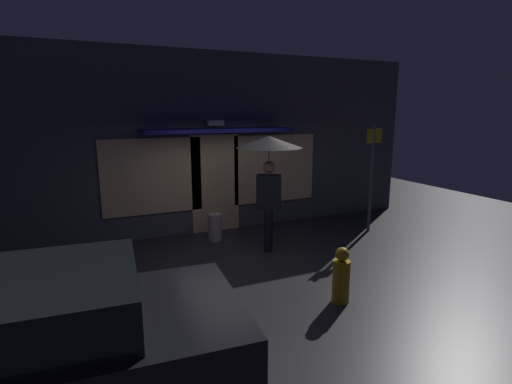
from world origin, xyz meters
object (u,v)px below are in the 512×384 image
at_px(street_sign_post, 372,172).
at_px(fire_hydrant, 341,277).
at_px(person_with_umbrella, 269,158).
at_px(sidewalk_bollard, 215,227).

height_order(street_sign_post, fire_hydrant, street_sign_post).
xyz_separation_m(person_with_umbrella, sidewalk_bollard, (-0.79, 0.97, -1.53)).
xyz_separation_m(person_with_umbrella, fire_hydrant, (-0.01, -2.38, -1.44)).
bearing_deg(fire_hydrant, person_with_umbrella, 89.71).
height_order(sidewalk_bollard, fire_hydrant, fire_hydrant).
distance_m(person_with_umbrella, fire_hydrant, 2.78).
distance_m(street_sign_post, sidewalk_bollard, 3.68).
relative_size(person_with_umbrella, fire_hydrant, 2.71).
xyz_separation_m(street_sign_post, fire_hydrant, (-2.66, -2.56, -0.99)).
xyz_separation_m(street_sign_post, sidewalk_bollard, (-3.43, 0.79, -1.08)).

